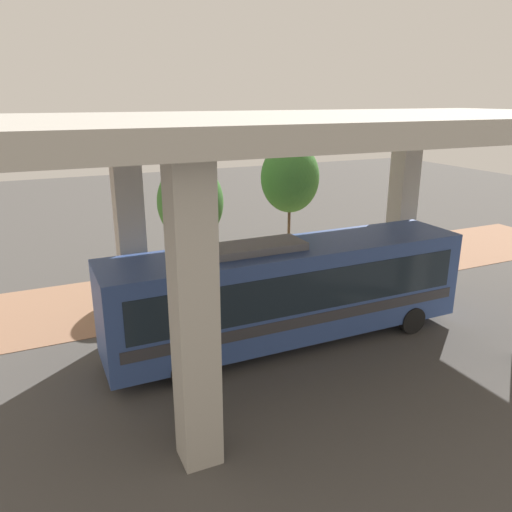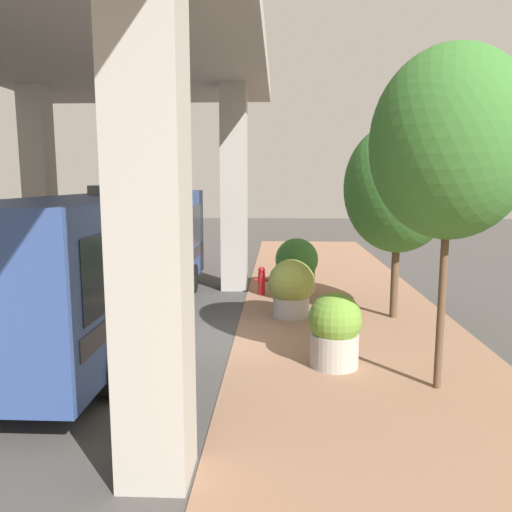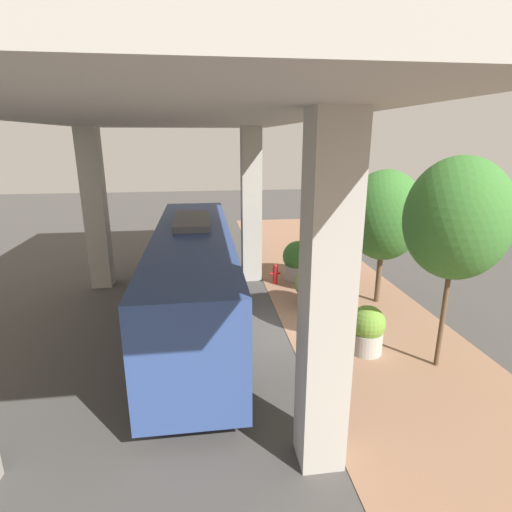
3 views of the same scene
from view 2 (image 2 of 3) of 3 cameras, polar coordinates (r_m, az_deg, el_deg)
name	(u,v)px [view 2 (image 2 of 3)]	position (r m, az deg, el deg)	size (l,w,h in m)	color
ground_plane	(234,339)	(12.53, -2.49, -9.48)	(80.00, 80.00, 0.00)	#474442
sidewalk_strip	(356,341)	(12.63, 11.39, -9.45)	(6.00, 40.00, 0.02)	#936B51
overpass	(60,54)	(13.22, -21.50, 20.68)	(9.40, 19.62, 7.75)	#ADA89E
bus	(119,251)	(13.74, -15.40, 0.56)	(2.74, 12.61, 3.76)	#334C8C
fire_hydrant	(262,281)	(17.03, 0.64, -2.86)	(0.49, 0.24, 0.99)	#B21919
planter_front	(291,288)	(14.30, 4.05, -3.66)	(1.33, 1.33, 1.68)	#ADA89E
planter_middle	(335,330)	(10.66, 8.97, -8.33)	(1.12, 1.12, 1.60)	#ADA89E
planter_back	(297,266)	(17.47, 4.65, -1.11)	(1.49, 1.49, 1.91)	#ADA89E
street_tree_near	(451,144)	(9.60, 21.36, 11.85)	(2.83, 2.83, 6.23)	brown
street_tree_far	(398,188)	(14.41, 15.97, 7.49)	(3.00, 3.00, 5.50)	brown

